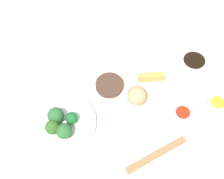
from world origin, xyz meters
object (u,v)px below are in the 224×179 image
main_plate (130,84)px  chopsticks_pair (156,155)px  sauce_ramekin_sweet_and_sour (182,115)px  soy_sauce_bowl (193,63)px  sauce_ramekin_hot_mustard (216,105)px  broccoli_plate (62,123)px

main_plate → chopsticks_pair: (-0.26, 0.09, -0.00)m
sauce_ramekin_sweet_and_sour → chopsticks_pair: sauce_ramekin_sweet_and_sour is taller
soy_sauce_bowl → sauce_ramekin_hot_mustard: (-0.17, 0.06, -0.00)m
sauce_ramekin_sweet_and_sour → chopsticks_pair: 0.17m
soy_sauce_bowl → broccoli_plate: bearing=81.6°
main_plate → sauce_ramekin_sweet_and_sour: (-0.20, -0.06, 0.01)m
chopsticks_pair → broccoli_plate: bearing=34.5°
sauce_ramekin_sweet_and_sour → sauce_ramekin_hot_mustard: (-0.04, -0.12, 0.00)m
broccoli_plate → chopsticks_pair: size_ratio=1.04×
soy_sauce_bowl → chopsticks_pair: (-0.19, 0.34, -0.01)m
broccoli_plate → sauce_ramekin_hot_mustard: sauce_ramekin_hot_mustard is taller
sauce_ramekin_hot_mustard → broccoli_plate: bearing=61.4°
soy_sauce_bowl → sauce_ramekin_sweet_and_sour: size_ratio=1.68×
chopsticks_pair → main_plate: bearing=-20.3°
broccoli_plate → sauce_ramekin_hot_mustard: size_ratio=3.85×
soy_sauce_bowl → chopsticks_pair: bearing=118.9°
soy_sauce_bowl → sauce_ramekin_sweet_and_sour: soy_sauce_bowl is taller
main_plate → broccoli_plate: size_ratio=1.31×
main_plate → broccoli_plate: main_plate is taller
broccoli_plate → sauce_ramekin_hot_mustard: (-0.25, -0.46, 0.01)m
sauce_ramekin_hot_mustard → chopsticks_pair: size_ratio=0.27×
sauce_ramekin_sweet_and_sour → chopsticks_pair: size_ratio=0.27×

